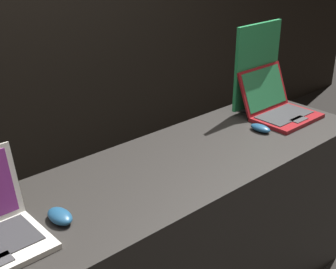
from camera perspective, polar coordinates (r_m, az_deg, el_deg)
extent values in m
cube|color=black|center=(3.02, -19.43, 15.22)|extent=(8.00, 0.05, 2.80)
cube|color=#282623|center=(2.23, 0.20, -13.81)|extent=(2.11, 0.62, 0.87)
ellipsoid|color=navy|center=(1.67, -13.04, -9.67)|extent=(0.07, 0.12, 0.04)
cube|color=maroon|center=(2.53, 14.30, 2.00)|extent=(0.34, 0.24, 0.02)
cube|color=#2D2D30|center=(2.53, 13.99, 2.37)|extent=(0.30, 0.17, 0.00)
cube|color=#3F3F42|center=(2.49, 15.67, 1.78)|extent=(0.10, 0.05, 0.00)
cube|color=maroon|center=(2.57, 11.57, 5.53)|extent=(0.34, 0.10, 0.22)
cube|color=#2D7F4C|center=(2.57, 11.69, 5.55)|extent=(0.31, 0.08, 0.19)
ellipsoid|color=navy|center=(2.35, 11.21, 0.77)|extent=(0.06, 0.11, 0.03)
cube|color=black|center=(2.64, 10.38, 3.42)|extent=(0.19, 0.07, 0.02)
cube|color=#268C4C|center=(2.57, 10.78, 8.32)|extent=(0.34, 0.02, 0.45)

